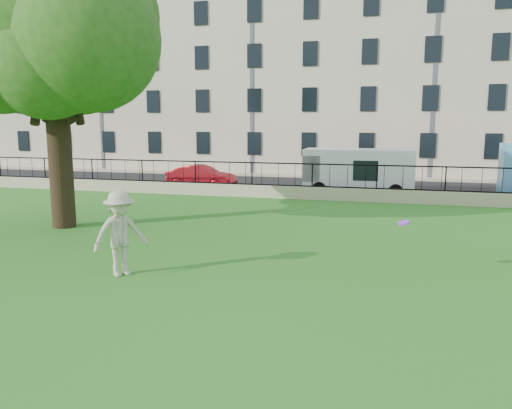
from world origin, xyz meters
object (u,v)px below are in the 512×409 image
(man, at_px, (120,234))
(white_van, at_px, (358,172))
(frisbee, at_px, (404,223))
(red_sedan, at_px, (201,177))
(tree, at_px, (50,26))

(man, relative_size, white_van, 0.37)
(man, relative_size, frisbee, 7.60)
(man, bearing_deg, red_sedan, 53.75)
(white_van, bearing_deg, frisbee, -82.72)
(frisbee, height_order, red_sedan, frisbee)
(frisbee, bearing_deg, tree, 165.57)
(man, bearing_deg, white_van, 22.93)
(frisbee, distance_m, red_sedan, 17.62)
(red_sedan, bearing_deg, man, -161.56)
(man, height_order, white_van, white_van)
(man, relative_size, red_sedan, 0.53)
(red_sedan, bearing_deg, white_van, -86.37)
(man, distance_m, white_van, 16.30)
(tree, relative_size, white_van, 1.87)
(red_sedan, bearing_deg, frisbee, -139.20)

